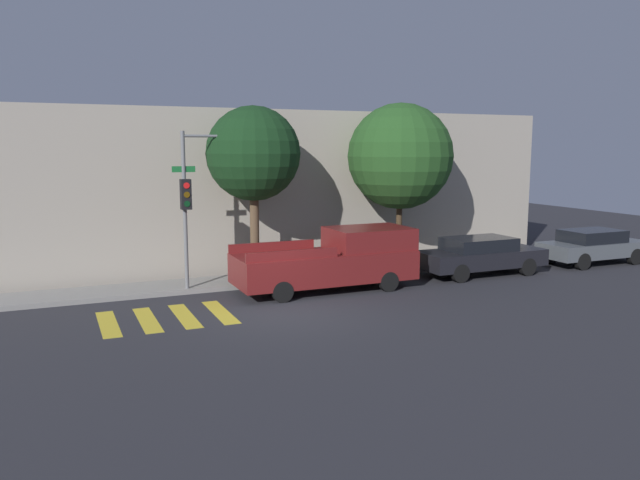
% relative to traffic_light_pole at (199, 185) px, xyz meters
% --- Properties ---
extents(ground_plane, '(60.00, 60.00, 0.00)m').
position_rel_traffic_light_pole_xyz_m(ground_plane, '(1.57, -3.37, -3.32)').
color(ground_plane, '#28282D').
extents(sidewalk, '(26.00, 1.78, 0.14)m').
position_rel_traffic_light_pole_xyz_m(sidewalk, '(1.57, 0.72, -3.25)').
color(sidewalk, gray).
rests_on(sidewalk, ground).
extents(building_row, '(26.00, 6.00, 5.75)m').
position_rel_traffic_light_pole_xyz_m(building_row, '(1.57, 5.01, -0.44)').
color(building_row, '#A89E8E').
rests_on(building_row, ground).
extents(crosswalk, '(3.35, 2.60, 0.00)m').
position_rel_traffic_light_pole_xyz_m(crosswalk, '(-1.53, -2.57, -3.31)').
color(crosswalk, gold).
rests_on(crosswalk, ground).
extents(traffic_light_pole, '(2.29, 0.56, 4.92)m').
position_rel_traffic_light_pole_xyz_m(traffic_light_pole, '(0.00, 0.00, 0.00)').
color(traffic_light_pole, slate).
rests_on(traffic_light_pole, ground).
extents(pickup_truck, '(5.65, 2.10, 1.90)m').
position_rel_traffic_light_pole_xyz_m(pickup_truck, '(3.95, -1.27, -2.37)').
color(pickup_truck, maroon).
rests_on(pickup_truck, ground).
extents(sedan_near_corner, '(4.57, 1.75, 1.33)m').
position_rel_traffic_light_pole_xyz_m(sedan_near_corner, '(9.56, -1.27, -2.61)').
color(sedan_near_corner, black).
rests_on(sedan_near_corner, ground).
extents(sedan_middle, '(4.27, 1.74, 1.32)m').
position_rel_traffic_light_pole_xyz_m(sedan_middle, '(14.86, -1.27, -2.61)').
color(sedan_middle, '#4C5156').
rests_on(sedan_middle, ground).
extents(tree_near_corner, '(3.04, 3.04, 5.76)m').
position_rel_traffic_light_pole_xyz_m(tree_near_corner, '(1.91, 0.56, 0.90)').
color(tree_near_corner, brown).
rests_on(tree_near_corner, ground).
extents(tree_midblock, '(3.75, 3.75, 6.00)m').
position_rel_traffic_light_pole_xyz_m(tree_midblock, '(7.33, 0.56, 0.80)').
color(tree_midblock, '#42301E').
rests_on(tree_midblock, ground).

